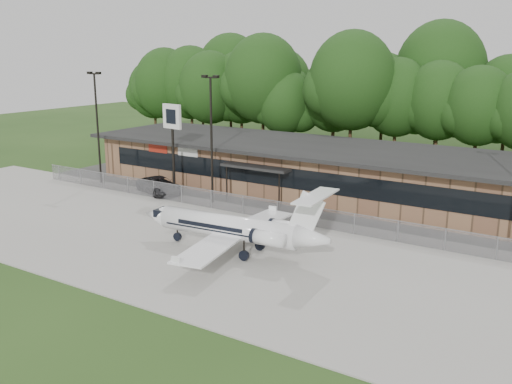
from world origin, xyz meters
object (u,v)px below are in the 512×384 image
Objects in this scene: suv at (160,186)px; business_jet at (235,229)px; pole_sign at (172,126)px; terminal at (310,168)px.

business_jet is at bearing -100.45° from suv.
suv is 0.67× the size of pole_sign.
terminal is at bearing 96.97° from business_jet.
business_jet is at bearing -78.38° from terminal.
suv is (-14.04, 8.73, -0.85)m from business_jet.
pole_sign is (-12.62, 9.03, 4.37)m from business_jet.
terminal is 3.13× the size of business_jet.
business_jet is at bearing -27.51° from pole_sign.
terminal is 12.31m from pole_sign.
terminal is 16.52m from business_jet.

